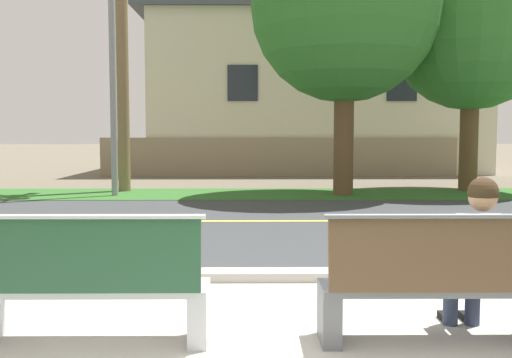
{
  "coord_description": "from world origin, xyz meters",
  "views": [
    {
      "loc": [
        -0.1,
        -3.77,
        1.58
      ],
      "look_at": [
        -0.04,
        3.49,
        1.0
      ],
      "focal_mm": 40.93,
      "sensor_mm": 36.0,
      "label": 1
    }
  ],
  "objects_px": {
    "bench_left": "(89,287)",
    "streetlamp": "(114,37)",
    "bench_right": "(439,286)",
    "seated_person_grey": "(476,251)",
    "shade_tree_centre": "(479,15)"
  },
  "relations": [
    {
      "from": "bench_right",
      "to": "seated_person_grey",
      "type": "bearing_deg",
      "value": 26.87
    },
    {
      "from": "streetlamp",
      "to": "bench_left",
      "type": "bearing_deg",
      "value": -78.13
    },
    {
      "from": "bench_left",
      "to": "bench_right",
      "type": "xyz_separation_m",
      "value": [
        2.57,
        0.0,
        0.0
      ]
    },
    {
      "from": "bench_left",
      "to": "streetlamp",
      "type": "xyz_separation_m",
      "value": [
        -2.21,
        10.51,
        3.48
      ]
    },
    {
      "from": "bench_right",
      "to": "streetlamp",
      "type": "distance_m",
      "value": 12.06
    },
    {
      "from": "bench_right",
      "to": "seated_person_grey",
      "type": "relative_size",
      "value": 1.39
    },
    {
      "from": "streetlamp",
      "to": "seated_person_grey",
      "type": "bearing_deg",
      "value": -63.68
    },
    {
      "from": "bench_right",
      "to": "streetlamp",
      "type": "height_order",
      "value": "streetlamp"
    },
    {
      "from": "bench_right",
      "to": "streetlamp",
      "type": "relative_size",
      "value": 0.25
    },
    {
      "from": "bench_left",
      "to": "seated_person_grey",
      "type": "height_order",
      "value": "seated_person_grey"
    },
    {
      "from": "bench_left",
      "to": "seated_person_grey",
      "type": "xyz_separation_m",
      "value": [
        2.91,
        0.17,
        0.22
      ]
    },
    {
      "from": "streetlamp",
      "to": "shade_tree_centre",
      "type": "bearing_deg",
      "value": 5.35
    },
    {
      "from": "bench_left",
      "to": "seated_person_grey",
      "type": "bearing_deg",
      "value": 3.34
    },
    {
      "from": "bench_left",
      "to": "bench_right",
      "type": "height_order",
      "value": "same"
    },
    {
      "from": "bench_left",
      "to": "streetlamp",
      "type": "distance_m",
      "value": 11.29
    }
  ]
}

